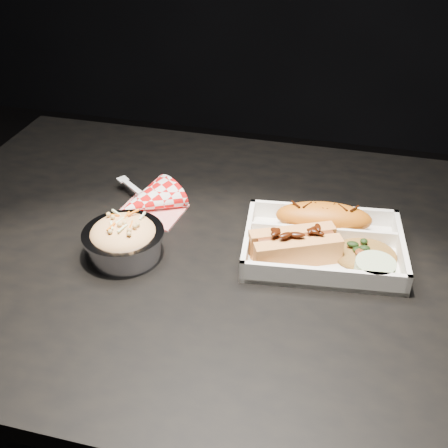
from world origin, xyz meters
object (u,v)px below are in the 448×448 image
at_px(hotdog, 295,244).
at_px(foil_coleslaw_cup, 124,238).
at_px(napkin_fork, 148,201).
at_px(food_tray, 323,248).
at_px(fried_pastry, 324,218).
at_px(dining_table, 245,289).

height_order(hotdog, foil_coleslaw_cup, foil_coleslaw_cup).
bearing_deg(napkin_fork, food_tray, 28.13).
relative_size(fried_pastry, foil_coleslaw_cup, 1.24).
distance_m(hotdog, foil_coleslaw_cup, 0.27).
height_order(dining_table, food_tray, food_tray).
distance_m(hotdog, napkin_fork, 0.29).
bearing_deg(fried_pastry, dining_table, -148.85).
height_order(hotdog, napkin_fork, napkin_fork).
distance_m(fried_pastry, foil_coleslaw_cup, 0.33).
relative_size(dining_table, napkin_fork, 7.65).
distance_m(dining_table, napkin_fork, 0.24).
bearing_deg(foil_coleslaw_cup, dining_table, 20.43).
distance_m(dining_table, hotdog, 0.15).
bearing_deg(dining_table, foil_coleslaw_cup, -159.57).
relative_size(hotdog, foil_coleslaw_cup, 1.15).
bearing_deg(napkin_fork, hotdog, 20.56).
bearing_deg(food_tray, dining_table, -179.38).
relative_size(food_tray, napkin_fork, 1.71).
height_order(fried_pastry, foil_coleslaw_cup, foil_coleslaw_cup).
xyz_separation_m(hotdog, foil_coleslaw_cup, (-0.26, -0.05, 0.00)).
xyz_separation_m(dining_table, foil_coleslaw_cup, (-0.18, -0.07, 0.12)).
height_order(foil_coleslaw_cup, napkin_fork, foil_coleslaw_cup).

